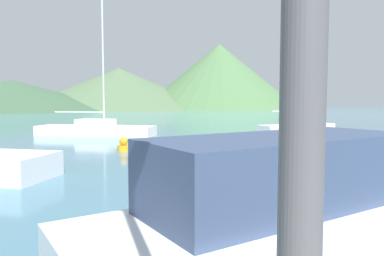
{
  "coord_description": "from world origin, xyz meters",
  "views": [
    {
      "loc": [
        -6.52,
        -0.35,
        2.37
      ],
      "look_at": [
        -0.88,
        14.0,
        1.2
      ],
      "focal_mm": 35.0,
      "sensor_mm": 36.0,
      "label": 1
    }
  ],
  "objects_px": {
    "motorboat_near": "(335,211)",
    "buoy_marker": "(124,145)",
    "sailboat_inner": "(297,127)",
    "sailboat_outer": "(96,129)"
  },
  "relations": [
    {
      "from": "motorboat_near",
      "to": "sailboat_outer",
      "type": "bearing_deg",
      "value": 82.1
    },
    {
      "from": "motorboat_near",
      "to": "sailboat_outer",
      "type": "height_order",
      "value": "sailboat_outer"
    },
    {
      "from": "sailboat_inner",
      "to": "sailboat_outer",
      "type": "xyz_separation_m",
      "value": [
        -12.88,
        4.42,
        -0.05
      ]
    },
    {
      "from": "motorboat_near",
      "to": "sailboat_inner",
      "type": "bearing_deg",
      "value": 43.67
    },
    {
      "from": "sailboat_outer",
      "to": "buoy_marker",
      "type": "relative_size",
      "value": 15.12
    },
    {
      "from": "motorboat_near",
      "to": "sailboat_inner",
      "type": "relative_size",
      "value": 1.04
    },
    {
      "from": "motorboat_near",
      "to": "buoy_marker",
      "type": "xyz_separation_m",
      "value": [
        -0.85,
        12.66,
        -0.36
      ]
    },
    {
      "from": "motorboat_near",
      "to": "sailboat_outer",
      "type": "relative_size",
      "value": 0.89
    },
    {
      "from": "motorboat_near",
      "to": "sailboat_outer",
      "type": "distance_m",
      "value": 21.0
    },
    {
      "from": "motorboat_near",
      "to": "sailboat_inner",
      "type": "distance_m",
      "value": 20.32
    }
  ]
}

